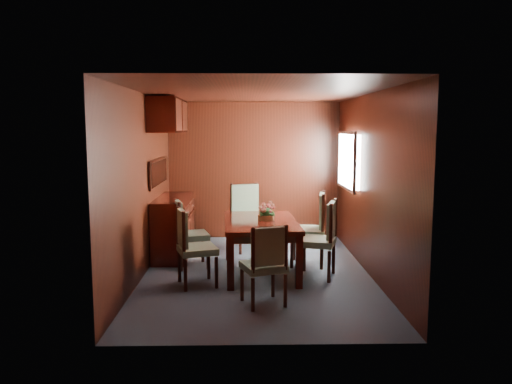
{
  "coord_description": "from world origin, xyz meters",
  "views": [
    {
      "loc": [
        -0.15,
        -6.54,
        1.94
      ],
      "look_at": [
        0.0,
        0.43,
        1.05
      ],
      "focal_mm": 35.0,
      "sensor_mm": 36.0,
      "label": 1
    }
  ],
  "objects_px": {
    "chair_head": "(266,261)",
    "sideboard": "(174,226)",
    "chair_right_near": "(322,235)",
    "dining_table": "(260,228)",
    "flower_centerpiece": "(266,211)",
    "chair_left_near": "(191,243)"
  },
  "relations": [
    {
      "from": "chair_right_near",
      "to": "flower_centerpiece",
      "type": "xyz_separation_m",
      "value": [
        -0.72,
        0.26,
        0.27
      ]
    },
    {
      "from": "sideboard",
      "to": "dining_table",
      "type": "bearing_deg",
      "value": -36.71
    },
    {
      "from": "sideboard",
      "to": "dining_table",
      "type": "xyz_separation_m",
      "value": [
        1.3,
        -0.97,
        0.17
      ]
    },
    {
      "from": "chair_left_near",
      "to": "chair_head",
      "type": "relative_size",
      "value": 1.06
    },
    {
      "from": "sideboard",
      "to": "chair_head",
      "type": "xyz_separation_m",
      "value": [
        1.32,
        -2.25,
        0.06
      ]
    },
    {
      "from": "chair_left_near",
      "to": "chair_right_near",
      "type": "xyz_separation_m",
      "value": [
        1.67,
        0.32,
        0.02
      ]
    },
    {
      "from": "chair_right_near",
      "to": "chair_head",
      "type": "xyz_separation_m",
      "value": [
        -0.78,
        -1.06,
        -0.06
      ]
    },
    {
      "from": "chair_left_near",
      "to": "flower_centerpiece",
      "type": "relative_size",
      "value": 4.03
    },
    {
      "from": "chair_left_near",
      "to": "chair_head",
      "type": "bearing_deg",
      "value": 32.65
    },
    {
      "from": "chair_head",
      "to": "flower_centerpiece",
      "type": "relative_size",
      "value": 3.79
    },
    {
      "from": "sideboard",
      "to": "chair_head",
      "type": "height_order",
      "value": "chair_head"
    },
    {
      "from": "sideboard",
      "to": "chair_right_near",
      "type": "relative_size",
      "value": 1.38
    },
    {
      "from": "dining_table",
      "to": "chair_right_near",
      "type": "xyz_separation_m",
      "value": [
        0.8,
        -0.23,
        -0.05
      ]
    },
    {
      "from": "chair_head",
      "to": "flower_centerpiece",
      "type": "height_order",
      "value": "flower_centerpiece"
    },
    {
      "from": "dining_table",
      "to": "chair_left_near",
      "type": "relative_size",
      "value": 1.62
    },
    {
      "from": "chair_head",
      "to": "sideboard",
      "type": "bearing_deg",
      "value": 101.33
    },
    {
      "from": "chair_left_near",
      "to": "flower_centerpiece",
      "type": "distance_m",
      "value": 1.15
    },
    {
      "from": "chair_right_near",
      "to": "chair_head",
      "type": "relative_size",
      "value": 1.11
    },
    {
      "from": "flower_centerpiece",
      "to": "chair_left_near",
      "type": "bearing_deg",
      "value": -148.43
    },
    {
      "from": "sideboard",
      "to": "chair_left_near",
      "type": "xyz_separation_m",
      "value": [
        0.43,
        -1.52,
        0.09
      ]
    },
    {
      "from": "dining_table",
      "to": "flower_centerpiece",
      "type": "height_order",
      "value": "flower_centerpiece"
    },
    {
      "from": "sideboard",
      "to": "chair_head",
      "type": "relative_size",
      "value": 1.53
    }
  ]
}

